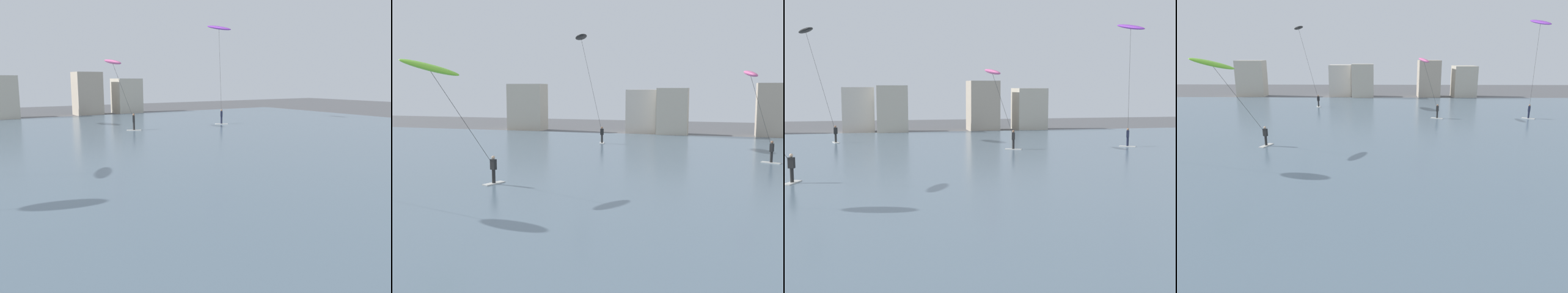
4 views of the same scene
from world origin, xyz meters
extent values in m
cube|color=slate|center=(0.00, 29.96, 0.05)|extent=(84.00, 52.00, 0.10)
cube|color=beige|center=(-20.67, 58.36, 3.03)|extent=(4.70, 2.83, 6.06)
cube|color=beige|center=(-5.30, 58.50, 2.67)|extent=(3.71, 3.18, 5.34)
cube|color=beige|center=(-1.41, 56.41, 2.78)|extent=(3.56, 2.13, 5.55)
cube|color=#B7A893|center=(9.70, 57.82, 3.06)|extent=(3.60, 3.66, 6.12)
cube|color=beige|center=(15.65, 57.80, 2.60)|extent=(3.68, 3.99, 5.21)
cube|color=silver|center=(-7.98, 24.42, 0.13)|extent=(0.89, 1.47, 0.06)
cylinder|color=black|center=(-7.98, 24.42, 0.55)|extent=(0.20, 0.20, 0.78)
cube|color=black|center=(-7.98, 24.42, 1.24)|extent=(0.39, 0.32, 0.60)
sphere|color=beige|center=(-7.98, 24.42, 1.65)|extent=(0.20, 0.20, 0.20)
cylinder|color=#333333|center=(-9.61, 23.91, 3.89)|extent=(3.28, 1.05, 5.42)
ellipsoid|color=#7AD133|center=(-11.23, 23.39, 6.74)|extent=(3.23, 2.85, 1.37)
cube|color=silver|center=(-7.10, 45.57, 0.13)|extent=(0.78, 1.47, 0.06)
cylinder|color=black|center=(-7.10, 45.57, 0.55)|extent=(0.20, 0.20, 0.78)
cube|color=black|center=(-7.10, 45.57, 1.24)|extent=(0.38, 0.30, 0.60)
sphere|color=#9E7051|center=(-7.10, 45.57, 1.65)|extent=(0.20, 0.20, 0.20)
cylinder|color=#333333|center=(-8.35, 46.13, 5.84)|extent=(2.53, 1.16, 9.32)
ellipsoid|color=black|center=(-9.60, 46.70, 10.65)|extent=(2.25, 3.89, 0.68)
cube|color=silver|center=(18.53, 37.13, 0.13)|extent=(1.43, 1.09, 0.06)
cylinder|color=#191E33|center=(18.53, 37.13, 0.55)|extent=(0.20, 0.20, 0.78)
cube|color=#191E33|center=(18.53, 37.13, 1.24)|extent=(0.36, 0.40, 0.60)
sphere|color=#9E7051|center=(18.53, 37.13, 1.65)|extent=(0.20, 0.20, 0.20)
cylinder|color=#333333|center=(19.08, 38.24, 5.93)|extent=(1.13, 2.25, 9.48)
ellipsoid|color=purple|center=(19.63, 39.35, 10.81)|extent=(2.08, 3.44, 1.03)
cube|color=silver|center=(8.02, 37.04, 0.13)|extent=(1.46, 0.97, 0.06)
cylinder|color=black|center=(8.02, 37.04, 0.55)|extent=(0.20, 0.20, 0.78)
cube|color=black|center=(8.02, 37.04, 1.24)|extent=(0.34, 0.40, 0.60)
sphere|color=#9E7051|center=(8.02, 37.04, 1.65)|extent=(0.20, 0.20, 0.20)
cylinder|color=#333333|center=(7.19, 37.42, 3.84)|extent=(1.69, 0.79, 5.31)
ellipsoid|color=pink|center=(6.36, 37.80, 6.65)|extent=(1.48, 2.65, 0.84)
camera|label=1|loc=(-6.63, 1.99, 4.90)|focal=35.65mm
camera|label=2|loc=(4.89, 0.05, 5.66)|focal=43.79mm
camera|label=3|loc=(-3.44, -5.41, 5.40)|focal=47.99mm
camera|label=4|loc=(1.30, -4.04, 7.73)|focal=33.04mm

